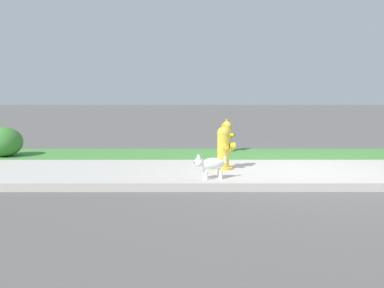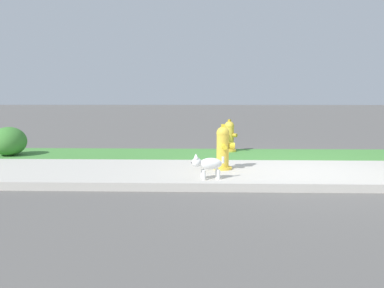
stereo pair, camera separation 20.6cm
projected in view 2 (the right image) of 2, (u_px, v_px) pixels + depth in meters
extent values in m
plane|color=#5B5956|center=(301.00, 173.00, 6.39)|extent=(120.00, 120.00, 0.00)
cube|color=#BCB7AD|center=(301.00, 172.00, 6.39)|extent=(18.00, 2.43, 0.01)
cube|color=#47893D|center=(277.00, 154.00, 8.45)|extent=(18.00, 1.72, 0.01)
cube|color=#BCB7AD|center=(326.00, 187.00, 5.10)|extent=(18.00, 0.16, 0.12)
cylinder|color=gold|center=(229.00, 150.00, 8.90)|extent=(0.33, 0.33, 0.05)
cylinder|color=gold|center=(229.00, 138.00, 8.86)|extent=(0.22, 0.22, 0.56)
sphere|color=gold|center=(229.00, 126.00, 8.82)|extent=(0.23, 0.23, 0.23)
cube|color=#B29323|center=(229.00, 120.00, 8.81)|extent=(0.08, 0.08, 0.06)
cylinder|color=#B29323|center=(235.00, 135.00, 8.76)|extent=(0.12, 0.12, 0.09)
cylinder|color=#B29323|center=(224.00, 135.00, 8.94)|extent=(0.12, 0.12, 0.09)
cylinder|color=#B29323|center=(226.00, 135.00, 8.72)|extent=(0.16, 0.15, 0.12)
cylinder|color=gold|center=(222.00, 168.00, 6.66)|extent=(0.34, 0.34, 0.05)
cylinder|color=gold|center=(223.00, 150.00, 6.62)|extent=(0.22, 0.22, 0.60)
sphere|color=gold|center=(223.00, 133.00, 6.58)|extent=(0.23, 0.23, 0.23)
cube|color=yellow|center=(223.00, 126.00, 6.57)|extent=(0.06, 0.06, 0.06)
cylinder|color=yellow|center=(221.00, 145.00, 6.76)|extent=(0.10, 0.10, 0.09)
cylinder|color=yellow|center=(224.00, 147.00, 6.46)|extent=(0.10, 0.10, 0.09)
cylinder|color=yellow|center=(232.00, 146.00, 6.63)|extent=(0.11, 0.13, 0.12)
ellipsoid|color=white|center=(211.00, 164.00, 5.82)|extent=(0.39, 0.26, 0.18)
sphere|color=white|center=(197.00, 162.00, 5.78)|extent=(0.15, 0.15, 0.15)
sphere|color=black|center=(192.00, 163.00, 5.77)|extent=(0.03, 0.03, 0.03)
cone|color=white|center=(197.00, 156.00, 5.73)|extent=(0.06, 0.06, 0.07)
cone|color=white|center=(196.00, 156.00, 5.81)|extent=(0.06, 0.06, 0.07)
cylinder|color=white|center=(204.00, 175.00, 5.78)|extent=(0.05, 0.05, 0.16)
cylinder|color=white|center=(203.00, 174.00, 5.87)|extent=(0.05, 0.05, 0.16)
cylinder|color=white|center=(219.00, 175.00, 5.82)|extent=(0.05, 0.05, 0.16)
cylinder|color=white|center=(217.00, 174.00, 5.92)|extent=(0.05, 0.05, 0.16)
cylinder|color=white|center=(223.00, 160.00, 5.85)|extent=(0.04, 0.04, 0.10)
ellipsoid|color=#3D7F33|center=(9.00, 141.00, 8.24)|extent=(0.75, 0.75, 0.64)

